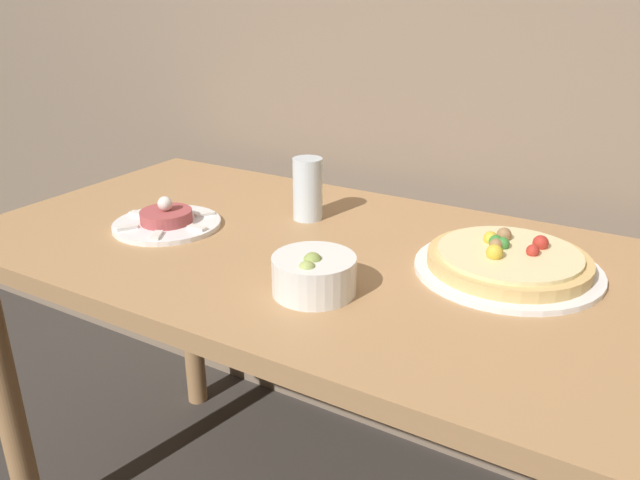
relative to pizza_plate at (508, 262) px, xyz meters
name	(u,v)px	position (x,y,z in m)	size (l,w,h in m)	color
dining_table	(313,298)	(-0.35, -0.08, -0.13)	(1.34, 0.71, 0.77)	#AD7F51
pizza_plate	(508,262)	(0.00, 0.00, 0.00)	(0.32, 0.32, 0.06)	white
tartare_plate	(167,221)	(-0.66, -0.14, -0.01)	(0.22, 0.22, 0.06)	white
small_bowl	(314,274)	(-0.25, -0.24, 0.01)	(0.13, 0.13, 0.07)	white
drinking_glass	(308,189)	(-0.43, 0.05, 0.05)	(0.06, 0.06, 0.13)	silver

